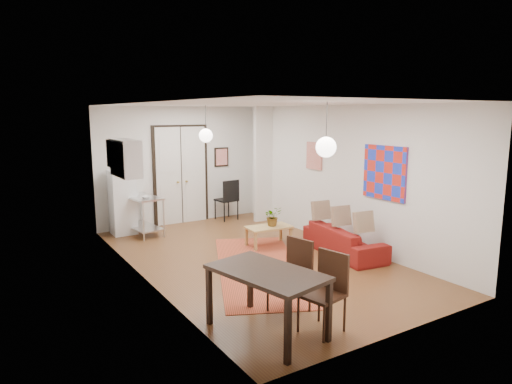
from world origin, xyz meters
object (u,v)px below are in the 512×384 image
sofa (344,240)px  dining_chair_far (317,285)px  dining_chair_near (285,269)px  black_side_chair (224,195)px  dining_table (267,278)px  fridge (122,202)px  coffee_table (269,229)px  kitchen_counter (142,210)px

sofa → dining_chair_far: dining_chair_far is taller
dining_chair_near → black_side_chair: black_side_chair is taller
dining_table → black_side_chair: bearing=66.7°
sofa → dining_chair_near: dining_chair_near is taller
fridge → dining_chair_near: bearing=-81.9°
coffee_table → black_side_chair: black_side_chair is taller
sofa → black_side_chair: 3.98m
black_side_chair → kitchen_counter: bearing=3.1°
sofa → coffee_table: bearing=44.5°
coffee_table → kitchen_counter: kitchen_counter is taller
dining_chair_near → sofa: bearing=108.2°
coffee_table → dining_chair_near: (-1.54, -2.73, 0.23)m
black_side_chair → dining_chair_far: bearing=66.4°
dining_chair_near → black_side_chair: (1.92, 5.39, 0.03)m
sofa → dining_chair_far: size_ratio=1.90×
sofa → dining_chair_near: size_ratio=1.90×
sofa → dining_table: 3.65m
kitchen_counter → dining_chair_near: bearing=-93.5°
fridge → dining_chair_far: 6.03m
coffee_table → sofa: bearing=-53.5°
dining_table → dining_chair_far: (0.60, -0.25, -0.14)m
dining_chair_near → black_side_chair: size_ratio=0.96×
dining_chair_near → black_side_chair: 5.72m
black_side_chair → dining_table: bearing=60.6°
dining_table → dining_chair_far: dining_chair_far is taller
kitchen_counter → dining_chair_far: (0.39, -5.71, 0.03)m
kitchen_counter → dining_chair_far: bearing=-94.1°
coffee_table → dining_chair_far: (-1.54, -3.43, 0.23)m
sofa → fridge: bearing=48.3°
coffee_table → fridge: size_ratio=0.66×
dining_table → fridge: bearing=91.6°
kitchen_counter → dining_chair_far: 5.73m
sofa → dining_table: dining_table is taller
coffee_table → fridge: fridge is taller
coffee_table → kitchen_counter: 3.00m
kitchen_counter → fridge: 0.49m
fridge → dining_chair_far: (0.76, -5.98, -0.15)m
dining_chair_far → black_side_chair: size_ratio=0.96×
kitchen_counter → dining_table: kitchen_counter is taller
sofa → black_side_chair: bearing=16.1°
dining_table → dining_chair_far: size_ratio=1.60×
fridge → dining_table: bearing=-88.5°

